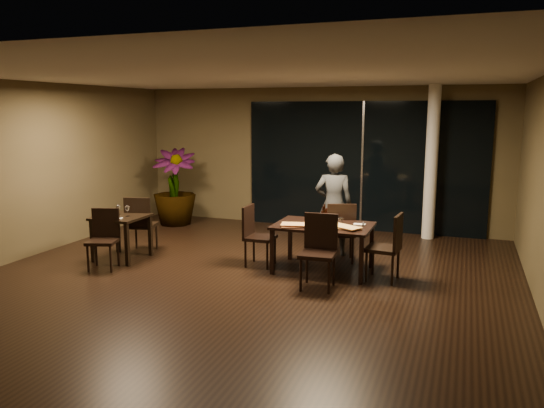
{
  "coord_description": "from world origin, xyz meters",
  "views": [
    {
      "loc": [
        3.04,
        -7.07,
        2.5
      ],
      "look_at": [
        0.19,
        0.66,
        1.05
      ],
      "focal_mm": 35.0,
      "sensor_mm": 36.0,
      "label": 1
    }
  ],
  "objects": [
    {
      "name": "tumbler_right",
      "position": [
        1.24,
        0.97,
        0.8
      ],
      "size": [
        0.08,
        0.08,
        0.09
      ],
      "primitive_type": "cylinder",
      "color": "white",
      "rests_on": "main_table"
    },
    {
      "name": "ceiling",
      "position": [
        0.0,
        0.0,
        3.02
      ],
      "size": [
        8.0,
        8.0,
        0.04
      ],
      "primitive_type": "cube",
      "color": "silver",
      "rests_on": "wall_back"
    },
    {
      "name": "wall_front",
      "position": [
        0.0,
        -4.05,
        1.5
      ],
      "size": [
        8.0,
        0.1,
        3.0
      ],
      "primitive_type": "cube",
      "color": "brown",
      "rests_on": "ground"
    },
    {
      "name": "pizza_board_right",
      "position": [
        1.37,
        0.64,
        0.76
      ],
      "size": [
        0.57,
        0.37,
        0.01
      ],
      "primitive_type": "cube",
      "rotation": [
        0.0,
        0.0,
        0.22
      ],
      "color": "#472C17",
      "rests_on": "main_table"
    },
    {
      "name": "wall_back",
      "position": [
        0.0,
        4.05,
        1.5
      ],
      "size": [
        8.0,
        0.1,
        3.0
      ],
      "primitive_type": "cube",
      "color": "brown",
      "rests_on": "ground"
    },
    {
      "name": "wine_glass_a",
      "position": [
        -2.51,
        0.39,
        0.83
      ],
      "size": [
        0.07,
        0.07,
        0.16
      ],
      "primitive_type": null,
      "color": "white",
      "rests_on": "side_table"
    },
    {
      "name": "pizza_board_left",
      "position": [
        0.69,
        0.55,
        0.76
      ],
      "size": [
        0.67,
        0.52,
        0.01
      ],
      "primitive_type": "cube",
      "rotation": [
        0.0,
        0.0,
        0.43
      ],
      "color": "#3F2214",
      "rests_on": "main_table"
    },
    {
      "name": "bottle_a",
      "position": [
        0.98,
        0.86,
        0.89
      ],
      "size": [
        0.06,
        0.06,
        0.27
      ],
      "primitive_type": null,
      "color": "black",
      "rests_on": "main_table"
    },
    {
      "name": "oblong_pizza_right",
      "position": [
        1.37,
        0.64,
        0.77
      ],
      "size": [
        0.54,
        0.43,
        0.02
      ],
      "primitive_type": null,
      "rotation": [
        0.0,
        0.0,
        -0.5
      ],
      "color": "maroon",
      "rests_on": "pizza_board_right"
    },
    {
      "name": "round_pizza",
      "position": [
        0.85,
        1.09,
        0.76
      ],
      "size": [
        0.27,
        0.27,
        0.01
      ],
      "primitive_type": "cylinder",
      "color": "#AD2313",
      "rests_on": "main_table"
    },
    {
      "name": "chair_side_far",
      "position": [
        -2.32,
        0.73,
        0.57
      ],
      "size": [
        0.58,
        0.58,
        1.02
      ],
      "rotation": [
        0.0,
        0.0,
        3.4
      ],
      "color": "black",
      "rests_on": "ground"
    },
    {
      "name": "side_table",
      "position": [
        -2.4,
        0.3,
        0.62
      ],
      "size": [
        0.8,
        0.8,
        0.75
      ],
      "color": "black",
      "rests_on": "ground"
    },
    {
      "name": "napkin_far",
      "position": [
        1.53,
        0.97,
        0.76
      ],
      "size": [
        0.19,
        0.12,
        0.01
      ],
      "primitive_type": "cube",
      "rotation": [
        0.0,
        0.0,
        0.11
      ],
      "color": "white",
      "rests_on": "main_table"
    },
    {
      "name": "diner",
      "position": [
        0.92,
        1.8,
        0.89
      ],
      "size": [
        0.67,
        0.51,
        1.78
      ],
      "primitive_type": "imported",
      "rotation": [
        0.0,
        0.0,
        3.34
      ],
      "color": "#2C2F31",
      "rests_on": "ground"
    },
    {
      "name": "potted_plant",
      "position": [
        -2.99,
        3.06,
        0.84
      ],
      "size": [
        1.21,
        1.21,
        1.68
      ],
      "primitive_type": "imported",
      "rotation": [
        0.0,
        0.0,
        0.41
      ],
      "color": "#20501A",
      "rests_on": "ground"
    },
    {
      "name": "tumbler_left",
      "position": [
        0.79,
        0.93,
        0.8
      ],
      "size": [
        0.08,
        0.08,
        0.09
      ],
      "primitive_type": "cylinder",
      "color": "white",
      "rests_on": "main_table"
    },
    {
      "name": "wine_glass_b",
      "position": [
        -2.27,
        0.29,
        0.84
      ],
      "size": [
        0.08,
        0.08,
        0.18
      ],
      "primitive_type": null,
      "color": "white",
      "rests_on": "side_table"
    },
    {
      "name": "ground",
      "position": [
        0.0,
        0.0,
        0.0
      ],
      "size": [
        8.0,
        8.0,
        0.0
      ],
      "primitive_type": "plane",
      "color": "black",
      "rests_on": "ground"
    },
    {
      "name": "bottle_c",
      "position": [
        1.0,
        0.87,
        0.9
      ],
      "size": [
        0.07,
        0.07,
        0.31
      ],
      "primitive_type": null,
      "color": "black",
      "rests_on": "main_table"
    },
    {
      "name": "chair_main_left",
      "position": [
        -0.12,
        0.73,
        0.55
      ],
      "size": [
        0.46,
        0.46,
        0.99
      ],
      "rotation": [
        0.0,
        0.0,
        1.59
      ],
      "color": "black",
      "rests_on": "ground"
    },
    {
      "name": "column",
      "position": [
        2.4,
        3.65,
        1.5
      ],
      "size": [
        0.24,
        0.24,
        3.0
      ],
      "primitive_type": "cylinder",
      "color": "white",
      "rests_on": "ground"
    },
    {
      "name": "main_table",
      "position": [
        1.0,
        0.8,
        0.68
      ],
      "size": [
        1.5,
        1.0,
        0.75
      ],
      "color": "black",
      "rests_on": "ground"
    },
    {
      "name": "chair_side_near",
      "position": [
        -2.35,
        -0.24,
        0.53
      ],
      "size": [
        0.56,
        0.56,
        0.96
      ],
      "rotation": [
        0.0,
        0.0,
        0.32
      ],
      "color": "black",
      "rests_on": "ground"
    },
    {
      "name": "chair_main_far",
      "position": [
        1.15,
        1.36,
        0.57
      ],
      "size": [
        0.59,
        0.59,
        1.02
      ],
      "rotation": [
        0.0,
        0.0,
        3.44
      ],
      "color": "black",
      "rests_on": "ground"
    },
    {
      "name": "oblong_pizza_left",
      "position": [
        0.69,
        0.55,
        0.77
      ],
      "size": [
        0.59,
        0.37,
        0.02
      ],
      "primitive_type": null,
      "rotation": [
        0.0,
        0.0,
        0.23
      ],
      "color": "maroon",
      "rests_on": "pizza_board_left"
    },
    {
      "name": "napkin_near",
      "position": [
        1.51,
        0.68,
        0.76
      ],
      "size": [
        0.21,
        0.17,
        0.01
      ],
      "primitive_type": "cube",
      "rotation": [
        0.0,
        0.0,
        0.43
      ],
      "color": "white",
      "rests_on": "main_table"
    },
    {
      "name": "bottle_b",
      "position": [
        1.04,
        0.81,
        0.88
      ],
      "size": [
        0.06,
        0.06,
        0.26
      ],
      "primitive_type": null,
      "color": "black",
      "rests_on": "main_table"
    },
    {
      "name": "wall_left",
      "position": [
        -4.05,
        0.0,
        1.5
      ],
      "size": [
        0.1,
        8.0,
        3.0
      ],
      "primitive_type": "cube",
      "color": "brown",
      "rests_on": "ground"
    },
    {
      "name": "chair_main_near",
      "position": [
        1.14,
        0.06,
        0.59
      ],
      "size": [
        0.52,
        0.52,
        1.05
      ],
      "rotation": [
        0.0,
        0.0,
        0.07
      ],
      "color": "black",
      "rests_on": "ground"
    },
    {
      "name": "window_panel",
      "position": [
        1.0,
        3.96,
        1.35
      ],
      "size": [
        5.0,
        0.06,
        2.7
      ],
      "primitive_type": "cube",
      "color": "black",
      "rests_on": "ground"
    },
    {
      "name": "side_napkin",
      "position": [
        -2.31,
        0.06,
        0.76
      ],
      "size": [
        0.2,
        0.16,
        0.01
      ],
      "primitive_type": "cube",
      "rotation": [
        0.0,
        0.0,
        0.29
      ],
      "color": "white",
      "rests_on": "side_table"
    },
    {
      "name": "chair_main_right",
      "position": [
        2.04,
        0.66,
        0.57
      ],
      "size": [
        0.51,
        0.51,
        1.02
      ],
      "rotation": [
        0.0,
        0.0,
        -1.66
      ],
      "color": "black",
      "rests_on": "ground"
    }
  ]
}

